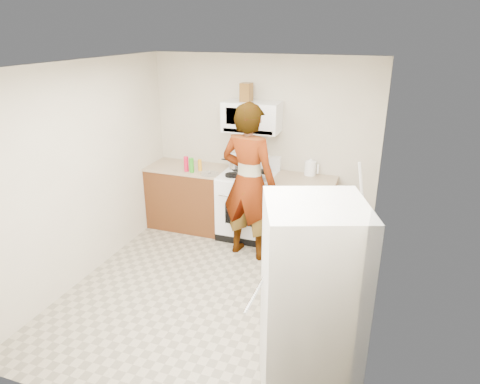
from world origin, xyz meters
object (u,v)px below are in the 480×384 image
at_px(gas_range, 248,204).
at_px(fridge, 310,307).
at_px(person, 249,182).
at_px(saucepan, 237,163).
at_px(kettle, 310,168).
at_px(microwave, 252,117).

height_order(gas_range, fridge, fridge).
xyz_separation_m(gas_range, fridge, (1.35, -2.59, 0.36)).
height_order(person, fridge, person).
bearing_deg(saucepan, gas_range, -35.64).
height_order(person, saucepan, person).
relative_size(kettle, saucepan, 0.88).
bearing_deg(fridge, gas_range, 97.56).
distance_m(person, kettle, 0.99).
relative_size(microwave, person, 0.38).
relative_size(person, kettle, 10.69).
bearing_deg(person, microwave, -64.84).
bearing_deg(fridge, microwave, 96.45).
relative_size(fridge, kettle, 9.02).
relative_size(gas_range, fridge, 0.66).
height_order(gas_range, saucepan, gas_range).
distance_m(person, saucepan, 0.79).
bearing_deg(kettle, person, -129.42).
xyz_separation_m(fridge, kettle, (-0.54, 2.82, 0.18)).
bearing_deg(person, gas_range, -61.40).
bearing_deg(kettle, gas_range, -163.00).
height_order(gas_range, kettle, gas_range).
bearing_deg(saucepan, microwave, -8.57).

